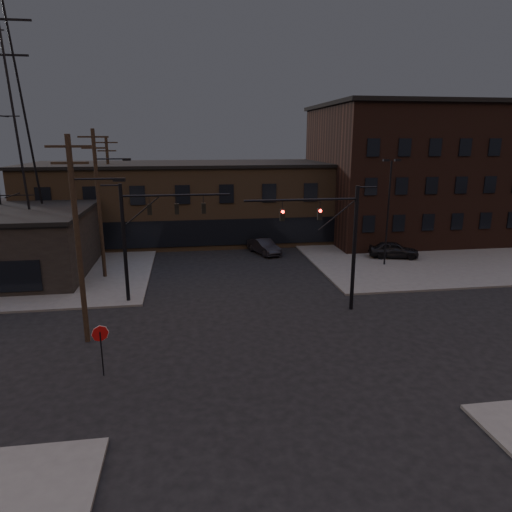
{
  "coord_description": "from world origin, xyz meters",
  "views": [
    {
      "loc": [
        -3.85,
        -22.17,
        10.77
      ],
      "look_at": [
        0.41,
        5.7,
        3.5
      ],
      "focal_mm": 32.0,
      "sensor_mm": 36.0,
      "label": 1
    }
  ],
  "objects": [
    {
      "name": "utility_pole_near",
      "position": [
        -9.43,
        2.0,
        5.87
      ],
      "size": [
        3.7,
        0.28,
        11.0
      ],
      "color": "black",
      "rests_on": "ground"
    },
    {
      "name": "utility_pole_mid",
      "position": [
        -10.44,
        14.0,
        6.13
      ],
      "size": [
        3.7,
        0.28,
        11.5
      ],
      "color": "black",
      "rests_on": "ground"
    },
    {
      "name": "building_right",
      "position": [
        22.0,
        26.0,
        7.0
      ],
      "size": [
        22.0,
        16.0,
        14.0
      ],
      "primitive_type": "cube",
      "color": "black",
      "rests_on": "ground"
    },
    {
      "name": "parked_car_lot_b",
      "position": [
        17.1,
        22.7,
        0.77
      ],
      "size": [
        4.56,
        2.93,
        1.23
      ],
      "primitive_type": "imported",
      "rotation": [
        0.0,
        0.0,
        1.26
      ],
      "color": "#B5B4B7",
      "rests_on": "sidewalk_ne"
    },
    {
      "name": "lot_light_a",
      "position": [
        13.0,
        14.0,
        5.51
      ],
      "size": [
        1.5,
        0.28,
        9.14
      ],
      "color": "black",
      "rests_on": "ground"
    },
    {
      "name": "parked_car_lot_a",
      "position": [
        14.77,
        16.06,
        0.9
      ],
      "size": [
        4.74,
        2.92,
        1.51
      ],
      "primitive_type": "imported",
      "rotation": [
        0.0,
        0.0,
        1.29
      ],
      "color": "black",
      "rests_on": "sidewalk_ne"
    },
    {
      "name": "lot_light_b",
      "position": [
        19.0,
        19.0,
        5.51
      ],
      "size": [
        1.5,
        0.28,
        9.14
      ],
      "color": "black",
      "rests_on": "ground"
    },
    {
      "name": "ground",
      "position": [
        0.0,
        0.0,
        0.0
      ],
      "size": [
        140.0,
        140.0,
        0.0
      ],
      "primitive_type": "plane",
      "color": "black",
      "rests_on": "ground"
    },
    {
      "name": "stop_sign",
      "position": [
        -8.0,
        -1.99,
        1.84
      ],
      "size": [
        0.72,
        0.33,
        2.48
      ],
      "color": "black",
      "rests_on": "ground"
    },
    {
      "name": "car_crossing",
      "position": [
        3.33,
        19.91,
        0.72
      ],
      "size": [
        2.91,
        4.65,
        1.45
      ],
      "primitive_type": "imported",
      "rotation": [
        0.0,
        0.0,
        0.34
      ],
      "color": "black",
      "rests_on": "ground"
    },
    {
      "name": "traffic_signal_far",
      "position": [
        -6.72,
        8.0,
        5.01
      ],
      "size": [
        7.12,
        0.24,
        8.0
      ],
      "color": "black",
      "rests_on": "ground"
    },
    {
      "name": "building_row",
      "position": [
        0.0,
        28.0,
        4.0
      ],
      "size": [
        40.0,
        12.0,
        8.0
      ],
      "primitive_type": "cube",
      "color": "#493926",
      "rests_on": "ground"
    },
    {
      "name": "traffic_signal_near",
      "position": [
        5.36,
        4.5,
        4.93
      ],
      "size": [
        7.12,
        0.24,
        8.0
      ],
      "color": "black",
      "rests_on": "ground"
    },
    {
      "name": "sidewalk_ne",
      "position": [
        22.0,
        22.0,
        0.07
      ],
      "size": [
        30.0,
        30.0,
        0.15
      ],
      "primitive_type": "cube",
      "color": "#474744",
      "rests_on": "ground"
    },
    {
      "name": "utility_pole_far",
      "position": [
        -11.5,
        26.0,
        5.78
      ],
      "size": [
        2.2,
        0.28,
        11.0
      ],
      "color": "black",
      "rests_on": "ground"
    },
    {
      "name": "transmission_tower",
      "position": [
        -18.0,
        18.0,
        12.5
      ],
      "size": [
        7.0,
        7.0,
        25.0
      ],
      "primitive_type": null,
      "color": "black",
      "rests_on": "ground"
    }
  ]
}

